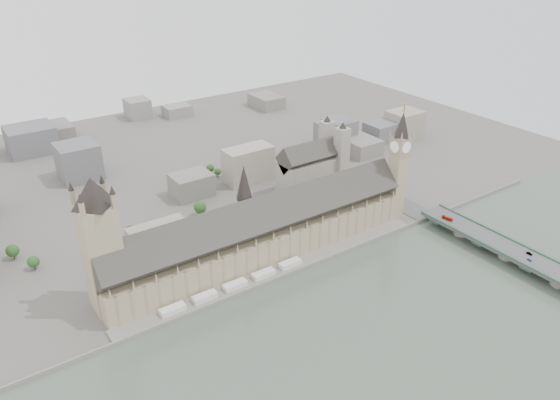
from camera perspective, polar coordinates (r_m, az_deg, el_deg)
ground at (r=432.43m, az=-0.57°, el=-7.09°), size 900.00×900.00×0.00m
embankment_wall at (r=421.42m, az=0.58°, el=-7.86°), size 600.00×1.50×3.00m
river_terrace at (r=426.75m, az=-0.00°, el=-7.45°), size 270.00×15.00×2.00m
terrace_tents at (r=408.10m, az=-4.72°, el=-8.85°), size 118.00×7.00×4.00m
palace_of_westminster at (r=434.27m, az=-2.05°, el=-3.41°), size 265.00×40.73×55.44m
elizabeth_tower at (r=491.27m, az=12.33°, el=4.32°), size 17.00×17.00×107.50m
victoria_tower at (r=381.33m, az=-18.29°, el=-3.91°), size 30.00×30.00×100.00m
central_tower at (r=417.71m, az=-3.75°, el=0.73°), size 13.00×13.00×48.00m
westminster_bridge at (r=481.02m, az=21.89°, el=-4.73°), size 25.00×325.00×10.25m
bridge_parapets at (r=460.49m, az=26.48°, el=-6.38°), size 25.00×235.00×1.15m
westminster_abbey at (r=545.55m, az=3.46°, el=3.48°), size 68.00×36.00×64.00m
city_skyline_inland at (r=619.38m, az=-13.47°, el=5.10°), size 720.00×360.00×38.00m
park_trees at (r=467.69m, az=-5.73°, el=-3.30°), size 110.00×30.00×15.00m
red_bus_north at (r=499.04m, az=17.08°, el=-1.84°), size 3.46×10.17×2.78m
car_blue at (r=463.66m, az=24.62°, el=-5.70°), size 1.56×3.82×1.30m
car_silver at (r=471.61m, az=24.60°, el=-5.11°), size 1.71×4.72×1.55m
car_approach at (r=560.83m, az=10.02°, el=2.20°), size 2.39×5.36×1.53m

